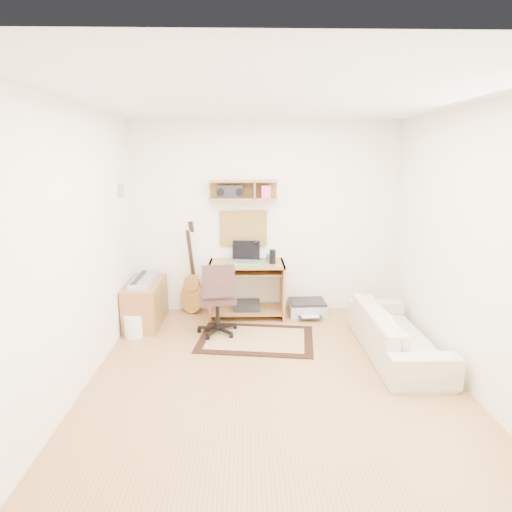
{
  "coord_description": "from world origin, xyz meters",
  "views": [
    {
      "loc": [
        -0.26,
        -3.75,
        2.13
      ],
      "look_at": [
        -0.15,
        1.05,
        1.0
      ],
      "focal_mm": 29.74,
      "sensor_mm": 36.0,
      "label": 1
    }
  ],
  "objects_px": {
    "desk": "(247,290)",
    "task_chair": "(217,298)",
    "sofa": "(397,325)",
    "printer": "(307,309)",
    "cabinet": "(146,303)"
  },
  "relations": [
    {
      "from": "desk",
      "to": "task_chair",
      "type": "height_order",
      "value": "task_chair"
    },
    {
      "from": "task_chair",
      "to": "sofa",
      "type": "relative_size",
      "value": 0.55
    },
    {
      "from": "task_chair",
      "to": "sofa",
      "type": "xyz_separation_m",
      "value": [
        2.0,
        -0.59,
        -0.13
      ]
    },
    {
      "from": "printer",
      "to": "sofa",
      "type": "height_order",
      "value": "sofa"
    },
    {
      "from": "desk",
      "to": "cabinet",
      "type": "relative_size",
      "value": 1.11
    },
    {
      "from": "printer",
      "to": "sofa",
      "type": "distance_m",
      "value": 1.48
    },
    {
      "from": "cabinet",
      "to": "sofa",
      "type": "xyz_separation_m",
      "value": [
        2.96,
        -0.98,
        0.06
      ]
    },
    {
      "from": "desk",
      "to": "sofa",
      "type": "distance_m",
      "value": 2.02
    },
    {
      "from": "task_chair",
      "to": "sofa",
      "type": "distance_m",
      "value": 2.09
    },
    {
      "from": "desk",
      "to": "task_chair",
      "type": "relative_size",
      "value": 1.08
    },
    {
      "from": "printer",
      "to": "task_chair",
      "type": "bearing_deg",
      "value": -154.8
    },
    {
      "from": "cabinet",
      "to": "desk",
      "type": "bearing_deg",
      "value": 9.06
    },
    {
      "from": "printer",
      "to": "sofa",
      "type": "relative_size",
      "value": 0.29
    },
    {
      "from": "task_chair",
      "to": "sofa",
      "type": "bearing_deg",
      "value": -26.3
    },
    {
      "from": "desk",
      "to": "printer",
      "type": "bearing_deg",
      "value": 1.94
    }
  ]
}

